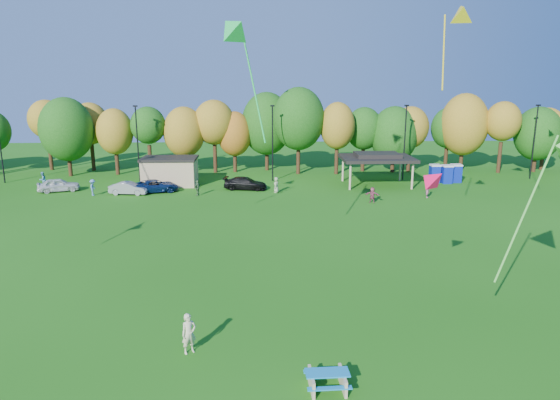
{
  "coord_description": "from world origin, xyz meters",
  "views": [
    {
      "loc": [
        0.53,
        -19.61,
        11.87
      ],
      "look_at": [
        1.55,
        6.0,
        5.73
      ],
      "focal_mm": 32.0,
      "sensor_mm": 36.0,
      "label": 1
    }
  ],
  "objects_px": {
    "car_b": "(129,188)",
    "car_c": "(156,186)",
    "porta_potties": "(446,174)",
    "car_d": "(245,183)",
    "car_a": "(58,185)",
    "picnic_table": "(327,379)",
    "kite_flyer": "(189,334)"
  },
  "relations": [
    {
      "from": "picnic_table",
      "to": "car_c",
      "type": "distance_m",
      "value": 39.02
    },
    {
      "from": "picnic_table",
      "to": "porta_potties",
      "type": "bearing_deg",
      "value": 61.95
    },
    {
      "from": "porta_potties",
      "to": "car_d",
      "type": "distance_m",
      "value": 23.97
    },
    {
      "from": "porta_potties",
      "to": "kite_flyer",
      "type": "height_order",
      "value": "porta_potties"
    },
    {
      "from": "porta_potties",
      "to": "car_d",
      "type": "xyz_separation_m",
      "value": [
        -23.79,
        -2.92,
        -0.4
      ]
    },
    {
      "from": "porta_potties",
      "to": "car_d",
      "type": "bearing_deg",
      "value": -173.0
    },
    {
      "from": "picnic_table",
      "to": "car_d",
      "type": "bearing_deg",
      "value": 94.3
    },
    {
      "from": "car_a",
      "to": "car_c",
      "type": "height_order",
      "value": "car_a"
    },
    {
      "from": "picnic_table",
      "to": "car_a",
      "type": "xyz_separation_m",
      "value": [
        -24.74,
        37.14,
        0.3
      ]
    },
    {
      "from": "car_c",
      "to": "kite_flyer",
      "type": "bearing_deg",
      "value": 177.58
    },
    {
      "from": "car_b",
      "to": "kite_flyer",
      "type": "bearing_deg",
      "value": -154.59
    },
    {
      "from": "picnic_table",
      "to": "car_c",
      "type": "bearing_deg",
      "value": 108.85
    },
    {
      "from": "porta_potties",
      "to": "car_a",
      "type": "xyz_separation_m",
      "value": [
        -44.28,
        -3.17,
        -0.36
      ]
    },
    {
      "from": "car_d",
      "to": "car_b",
      "type": "bearing_deg",
      "value": 108.8
    },
    {
      "from": "picnic_table",
      "to": "car_a",
      "type": "distance_m",
      "value": 44.62
    },
    {
      "from": "car_b",
      "to": "picnic_table",
      "type": "bearing_deg",
      "value": -147.89
    },
    {
      "from": "car_a",
      "to": "car_d",
      "type": "relative_size",
      "value": 0.9
    },
    {
      "from": "car_a",
      "to": "car_d",
      "type": "bearing_deg",
      "value": -108.47
    },
    {
      "from": "picnic_table",
      "to": "car_a",
      "type": "bearing_deg",
      "value": 121.48
    },
    {
      "from": "car_a",
      "to": "car_d",
      "type": "xyz_separation_m",
      "value": [
        20.49,
        0.25,
        -0.04
      ]
    },
    {
      "from": "porta_potties",
      "to": "car_c",
      "type": "height_order",
      "value": "porta_potties"
    },
    {
      "from": "picnic_table",
      "to": "car_b",
      "type": "distance_m",
      "value": 39.11
    },
    {
      "from": "picnic_table",
      "to": "car_c",
      "type": "relative_size",
      "value": 0.36
    },
    {
      "from": "porta_potties",
      "to": "car_c",
      "type": "distance_m",
      "value": 33.77
    },
    {
      "from": "car_a",
      "to": "kite_flyer",
      "type": "bearing_deg",
      "value": -170.18
    },
    {
      "from": "kite_flyer",
      "to": "car_b",
      "type": "height_order",
      "value": "kite_flyer"
    },
    {
      "from": "picnic_table",
      "to": "kite_flyer",
      "type": "height_order",
      "value": "kite_flyer"
    },
    {
      "from": "car_d",
      "to": "car_a",
      "type": "bearing_deg",
      "value": 100.34
    },
    {
      "from": "porta_potties",
      "to": "car_d",
      "type": "height_order",
      "value": "porta_potties"
    },
    {
      "from": "car_b",
      "to": "car_c",
      "type": "distance_m",
      "value": 2.84
    },
    {
      "from": "picnic_table",
      "to": "car_a",
      "type": "height_order",
      "value": "car_a"
    },
    {
      "from": "porta_potties",
      "to": "car_c",
      "type": "relative_size",
      "value": 0.76
    }
  ]
}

